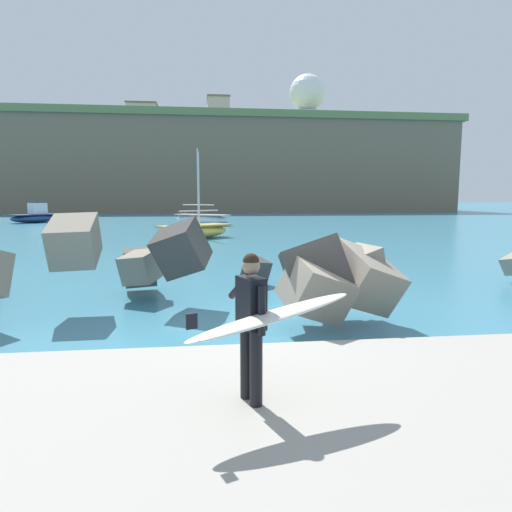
# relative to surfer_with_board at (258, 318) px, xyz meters

# --- Properties ---
(ground_plane) EXTENTS (400.00, 400.00, 0.00)m
(ground_plane) POSITION_rel_surfer_with_board_xyz_m (1.10, 3.99, -1.28)
(ground_plane) COLOR teal
(walkway_path) EXTENTS (48.00, 4.40, 0.24)m
(walkway_path) POSITION_rel_surfer_with_board_xyz_m (1.10, -0.01, -1.16)
(walkway_path) COLOR #9E998E
(walkway_path) RESTS_ON ground
(breakwater_jetty) EXTENTS (30.80, 6.99, 2.31)m
(breakwater_jetty) POSITION_rel_surfer_with_board_xyz_m (-1.00, 4.84, -0.24)
(breakwater_jetty) COLOR slate
(breakwater_jetty) RESTS_ON ground
(surfer_with_board) EXTENTS (2.07, 1.45, 1.78)m
(surfer_with_board) POSITION_rel_surfer_with_board_xyz_m (0.00, 0.00, 0.00)
(surfer_with_board) COLOR black
(surfer_with_board) RESTS_ON walkway_path
(boat_near_left) EXTENTS (5.83, 4.87, 7.17)m
(boat_near_left) POSITION_rel_surfer_with_board_xyz_m (-0.60, 38.13, -0.71)
(boat_near_left) COLOR white
(boat_near_left) RESTS_ON ground
(boat_near_centre) EXTENTS (5.27, 4.74, 5.51)m
(boat_near_centre) POSITION_rel_surfer_with_board_xyz_m (-1.11, 24.04, -0.78)
(boat_near_centre) COLOR #EAC64C
(boat_near_centre) RESTS_ON ground
(boat_mid_left) EXTENTS (4.83, 5.10, 2.15)m
(boat_mid_left) POSITION_rel_surfer_with_board_xyz_m (-17.88, 44.52, -0.61)
(boat_mid_left) COLOR navy
(boat_mid_left) RESTS_ON ground
(headland_bluff) EXTENTS (89.95, 36.58, 16.82)m
(headland_bluff) POSITION_rel_surfer_with_board_xyz_m (0.05, 87.96, 7.15)
(headland_bluff) COLOR #756651
(headland_bluff) RESTS_ON ground
(radar_dome) EXTENTS (6.94, 6.94, 9.35)m
(radar_dome) POSITION_rel_surfer_with_board_xyz_m (20.04, 83.87, 20.71)
(radar_dome) COLOR silver
(radar_dome) RESTS_ON headland_bluff
(station_building_west) EXTENTS (5.97, 6.44, 4.22)m
(station_building_west) POSITION_rel_surfer_with_board_xyz_m (-12.06, 90.26, 17.66)
(station_building_west) COLOR #B2ADA3
(station_building_west) RESTS_ON headland_bluff
(station_building_central) EXTENTS (4.63, 8.34, 6.11)m
(station_building_central) POSITION_rel_surfer_with_board_xyz_m (3.09, 92.54, 18.61)
(station_building_central) COLOR #B2ADA3
(station_building_central) RESTS_ON headland_bluff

